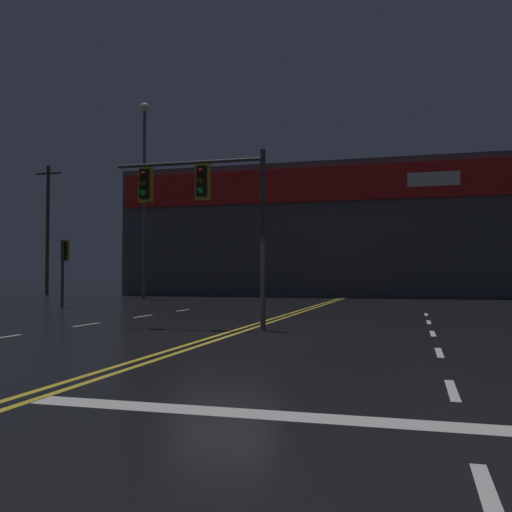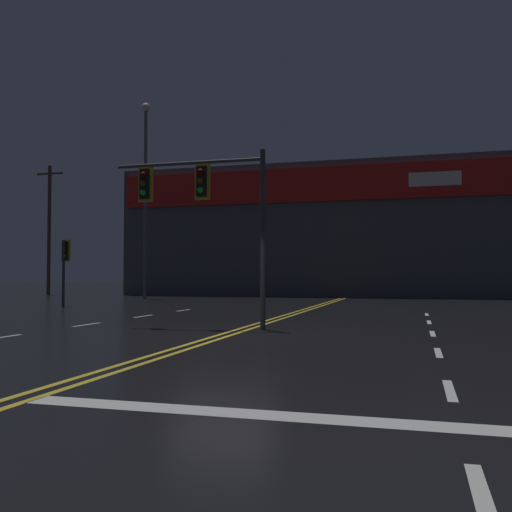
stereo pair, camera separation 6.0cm
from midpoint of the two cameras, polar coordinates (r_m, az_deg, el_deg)
ground_plane at (r=13.74m, az=-3.36°, el=-7.96°), size 200.00×200.00×0.00m
road_markings at (r=12.21m, az=-1.41°, el=-8.69°), size 14.34×60.00×0.01m
traffic_signal_median at (r=15.84m, az=-5.87°, el=6.07°), size 4.36×0.36×4.81m
traffic_signal_corner_northwest at (r=27.61m, az=-18.70°, el=-0.16°), size 0.42×0.36×3.09m
streetlight_far_right at (r=36.65m, az=-11.16°, el=7.71°), size 0.56×0.56×12.31m
building_backdrop at (r=43.05m, az=9.51°, el=2.26°), size 32.50×10.23×9.16m
utility_pole_row at (r=37.43m, az=13.99°, el=5.05°), size 47.58×0.26×12.91m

